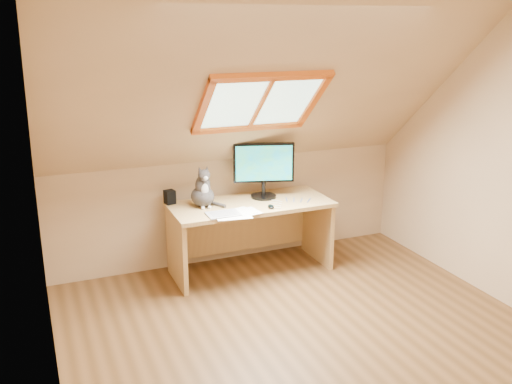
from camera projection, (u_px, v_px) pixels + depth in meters
name	position (u px, v px, depth m)	size (l,w,h in m)	color
ground	(316.00, 345.00, 4.13)	(3.50, 3.50, 0.00)	brown
room_shell	(329.00, 155.00, 3.63)	(3.52, 3.52, 2.41)	tan
desk	(248.00, 222.00, 5.29)	(1.46, 0.64, 0.67)	tan
monitor	(264.00, 167.00, 5.24)	(0.55, 0.24, 0.52)	black
cat	(203.00, 192.00, 5.03)	(0.21, 0.25, 0.38)	#433D3B
desk_speaker	(170.00, 197.00, 5.13)	(0.09, 0.09, 0.12)	black
graphics_tablet	(223.00, 214.00, 4.84)	(0.28, 0.20, 0.01)	#B2B2B7
mouse	(271.00, 207.00, 5.02)	(0.05, 0.10, 0.03)	black
papers	(241.00, 213.00, 4.87)	(0.35, 0.30, 0.01)	white
cables	(289.00, 202.00, 5.19)	(0.51, 0.26, 0.01)	silver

